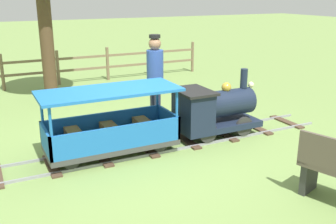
{
  "coord_description": "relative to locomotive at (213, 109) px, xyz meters",
  "views": [
    {
      "loc": [
        5.13,
        -2.14,
        2.33
      ],
      "look_at": [
        0.0,
        0.41,
        0.55
      ],
      "focal_mm": 41.37,
      "sensor_mm": 36.0,
      "label": 1
    }
  ],
  "objects": [
    {
      "name": "fence_section",
      "position": [
        -5.02,
        -0.85,
        -0.0
      ],
      "size": [
        0.08,
        6.78,
        0.9
      ],
      "color": "#756047",
      "rests_on": "ground_plane"
    },
    {
      "name": "track",
      "position": [
        0.0,
        -0.85,
        -0.47
      ],
      "size": [
        0.78,
        5.7,
        0.04
      ],
      "color": "gray",
      "rests_on": "ground_plane"
    },
    {
      "name": "passenger_car",
      "position": [
        0.0,
        -1.75,
        -0.06
      ],
      "size": [
        0.84,
        2.0,
        0.97
      ],
      "color": "#3F3F3F",
      "rests_on": "ground_plane"
    },
    {
      "name": "locomotive",
      "position": [
        0.0,
        0.0,
        0.0
      ],
      "size": [
        0.74,
        1.45,
        1.07
      ],
      "color": "#192338",
      "rests_on": "ground_plane"
    },
    {
      "name": "ground_plane",
      "position": [
        0.0,
        -1.24,
        -0.48
      ],
      "size": [
        60.0,
        60.0,
        0.0
      ],
      "primitive_type": "plane",
      "color": "#75934C"
    },
    {
      "name": "conductor_person",
      "position": [
        -1.1,
        -0.54,
        0.47
      ],
      "size": [
        0.3,
        0.3,
        1.62
      ],
      "color": "#282D47",
      "rests_on": "ground_plane"
    }
  ]
}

